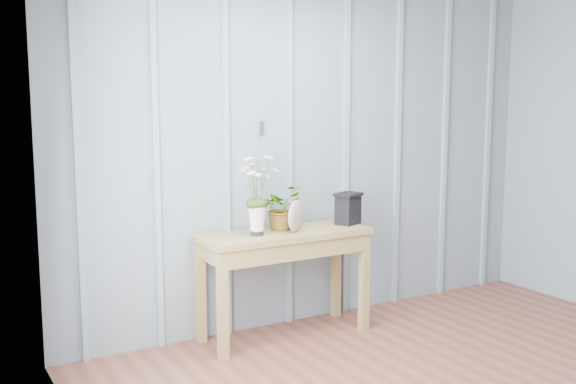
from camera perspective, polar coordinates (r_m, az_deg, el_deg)
room_shell at (r=3.95m, az=13.29°, el=12.45°), size 4.00×4.50×2.50m
sideboard at (r=4.67m, az=-0.31°, el=-4.72°), size 1.20×0.45×0.75m
daisy_vase at (r=4.47m, az=-2.66°, el=0.70°), size 0.39×0.30×0.56m
spider_plant at (r=4.68m, az=-0.58°, el=-1.30°), size 0.34×0.31×0.31m
felt_disc_vessel at (r=4.61m, az=0.65°, el=-2.05°), size 0.21×0.18×0.22m
carved_box at (r=4.90m, az=5.10°, el=-1.37°), size 0.23×0.21×0.23m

